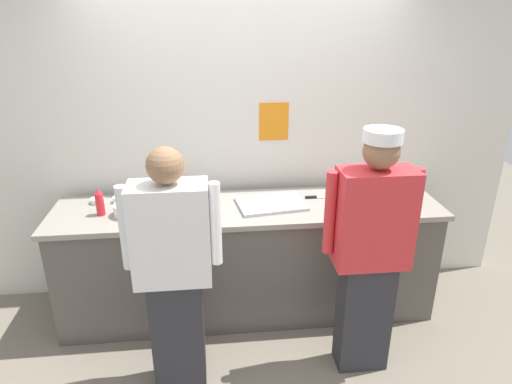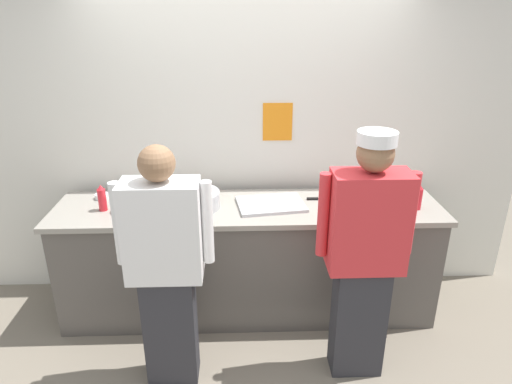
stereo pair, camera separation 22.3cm
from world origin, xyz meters
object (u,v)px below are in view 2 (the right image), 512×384
object	(u,v)px
mixing_bowl_steel	(196,200)
chefs_knife	(321,199)
chef_center	(365,254)
ramekin_green_sauce	(141,197)
chef_near_left	(166,265)
squeeze_bottle_secondary	(152,204)
squeeze_bottle_primary	(418,197)
plate_stack_front	(390,206)
ramekin_red_sauce	(347,209)
deli_cup	(366,193)
squeeze_bottle_spare	(102,198)
sheet_tray	(271,204)
ramekin_yellow_sauce	(122,196)
plate_stack_rear	(129,206)
ramekin_orange_sauce	(102,196)

from	to	relation	value
mixing_bowl_steel	chefs_knife	bearing A→B (deg)	6.86
mixing_bowl_steel	chefs_knife	distance (m)	0.97
mixing_bowl_steel	chef_center	bearing A→B (deg)	-31.40
ramekin_green_sauce	chef_center	bearing A→B (deg)	-28.68
chef_near_left	squeeze_bottle_secondary	xyz separation A→B (m)	(-0.17, 0.54, 0.17)
squeeze_bottle_primary	plate_stack_front	bearing A→B (deg)	-176.95
mixing_bowl_steel	ramekin_red_sauce	distance (m)	1.13
chef_center	deli_cup	world-z (taller)	chef_center
chef_near_left	deli_cup	size ratio (longest dim) A/B	18.07
squeeze_bottle_primary	squeeze_bottle_spare	world-z (taller)	squeeze_bottle_spare
chef_center	squeeze_bottle_secondary	xyz separation A→B (m)	(-1.40, 0.52, 0.13)
squeeze_bottle_spare	deli_cup	distance (m)	2.02
sheet_tray	ramekin_red_sauce	world-z (taller)	ramekin_red_sauce
plate_stack_front	ramekin_yellow_sauce	xyz separation A→B (m)	(-2.03, 0.29, -0.01)
ramekin_red_sauce	deli_cup	distance (m)	0.33
chef_near_left	ramekin_yellow_sauce	world-z (taller)	chef_near_left
squeeze_bottle_primary	ramekin_green_sauce	distance (m)	2.11
sheet_tray	squeeze_bottle_secondary	distance (m)	0.88
ramekin_red_sauce	ramekin_yellow_sauce	bearing A→B (deg)	169.89
sheet_tray	ramekin_red_sauce	size ratio (longest dim) A/B	5.17
ramekin_red_sauce	squeeze_bottle_spare	bearing A→B (deg)	177.21
sheet_tray	squeeze_bottle_primary	world-z (taller)	squeeze_bottle_primary
plate_stack_rear	deli_cup	distance (m)	1.82
plate_stack_front	plate_stack_rear	xyz separation A→B (m)	(-1.92, 0.05, 0.01)
plate_stack_rear	ramekin_orange_sauce	size ratio (longest dim) A/B	1.95
plate_stack_rear	ramekin_orange_sauce	bearing A→B (deg)	137.89
chef_near_left	squeeze_bottle_secondary	distance (m)	0.59
squeeze_bottle_secondary	squeeze_bottle_spare	bearing A→B (deg)	160.96
chef_center	deli_cup	bearing A→B (deg)	75.02
ramekin_orange_sauce	mixing_bowl_steel	bearing A→B (deg)	-14.83
squeeze_bottle_secondary	squeeze_bottle_spare	world-z (taller)	squeeze_bottle_secondary
chef_center	plate_stack_front	xyz separation A→B (m)	(0.33, 0.58, 0.07)
mixing_bowl_steel	ramekin_green_sauce	xyz separation A→B (m)	(-0.45, 0.17, -0.04)
ramekin_green_sauce	ramekin_orange_sauce	bearing A→B (deg)	175.23
ramekin_green_sauce	ramekin_red_sauce	world-z (taller)	same
chef_center	squeeze_bottle_secondary	distance (m)	1.50
chef_near_left	plate_stack_front	bearing A→B (deg)	21.15
squeeze_bottle_secondary	squeeze_bottle_spare	xyz separation A→B (m)	(-0.39, 0.13, -0.00)
ramekin_green_sauce	ramekin_red_sauce	bearing A→B (deg)	-10.36
mixing_bowl_steel	ramekin_orange_sauce	distance (m)	0.78
mixing_bowl_steel	squeeze_bottle_spare	size ratio (longest dim) A/B	1.81
ramekin_yellow_sauce	squeeze_bottle_secondary	bearing A→B (deg)	-49.72
mixing_bowl_steel	ramekin_red_sauce	bearing A→B (deg)	-5.72
plate_stack_front	sheet_tray	world-z (taller)	plate_stack_front
chef_near_left	sheet_tray	world-z (taller)	chef_near_left
ramekin_red_sauce	mixing_bowl_steel	bearing A→B (deg)	174.28
plate_stack_rear	chefs_knife	distance (m)	1.46
plate_stack_rear	chef_near_left	bearing A→B (deg)	-61.59
ramekin_orange_sauce	squeeze_bottle_primary	bearing A→B (deg)	-6.77
plate_stack_front	ramekin_orange_sauce	size ratio (longest dim) A/B	2.04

